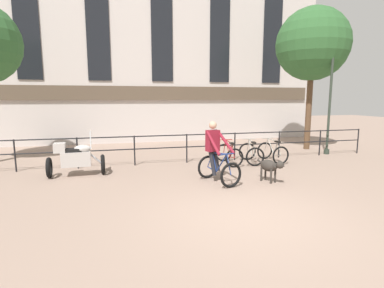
% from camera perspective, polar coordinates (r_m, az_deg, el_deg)
% --- Properties ---
extents(ground_plane, '(60.00, 60.00, 0.00)m').
position_cam_1_polar(ground_plane, '(6.27, 10.40, -13.31)').
color(ground_plane, gray).
extents(canal_railing, '(15.05, 0.05, 1.05)m').
position_cam_1_polar(canal_railing, '(10.87, -1.01, 0.11)').
color(canal_railing, black).
rests_on(canal_railing, ground_plane).
extents(building_facade, '(18.00, 0.72, 11.89)m').
position_cam_1_polar(building_facade, '(16.82, -5.96, 20.97)').
color(building_facade, beige).
rests_on(building_facade, ground_plane).
extents(cyclist_with_bike, '(0.98, 1.31, 1.70)m').
position_cam_1_polar(cyclist_with_bike, '(8.39, 4.59, -2.10)').
color(cyclist_with_bike, black).
rests_on(cyclist_with_bike, ground_plane).
extents(dog, '(0.49, 0.91, 0.66)m').
position_cam_1_polar(dog, '(8.63, 14.72, -4.10)').
color(dog, '#332D28').
rests_on(dog, ground_plane).
extents(parked_motorcycle, '(1.67, 0.70, 1.35)m').
position_cam_1_polar(parked_motorcycle, '(9.66, -21.28, -2.47)').
color(parked_motorcycle, black).
rests_on(parked_motorcycle, ground_plane).
extents(parked_bicycle_near_lamp, '(0.66, 1.11, 0.86)m').
position_cam_1_polar(parked_bicycle_near_lamp, '(10.72, 7.04, -1.97)').
color(parked_bicycle_near_lamp, black).
rests_on(parked_bicycle_near_lamp, ground_plane).
extents(parked_bicycle_mid_left, '(0.84, 1.21, 0.86)m').
position_cam_1_polar(parked_bicycle_mid_left, '(11.06, 11.19, -1.74)').
color(parked_bicycle_mid_left, black).
rests_on(parked_bicycle_mid_left, ground_plane).
extents(parked_bicycle_mid_right, '(0.73, 1.15, 0.86)m').
position_cam_1_polar(parked_bicycle_mid_right, '(11.46, 15.08, -1.52)').
color(parked_bicycle_mid_right, black).
rests_on(parked_bicycle_mid_right, ground_plane).
extents(street_lamp, '(0.28, 0.28, 4.39)m').
position_cam_1_polar(street_lamp, '(13.68, 24.86, 8.47)').
color(street_lamp, '#2D382D').
rests_on(street_lamp, ground_plane).
extents(tree_canalside_right, '(3.19, 3.19, 6.29)m').
position_cam_1_polar(tree_canalside_right, '(14.93, 21.97, 17.15)').
color(tree_canalside_right, brown).
rests_on(tree_canalside_right, ground_plane).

